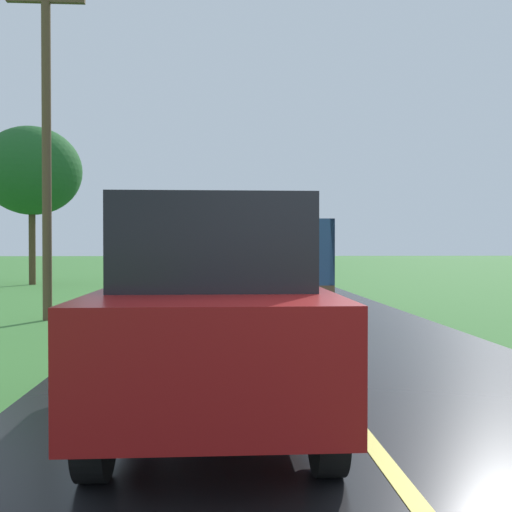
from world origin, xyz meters
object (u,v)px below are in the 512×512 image
object	(u,v)px
following_car	(214,310)
utility_pole_roadside	(47,140)
roadside_tree_near_left	(32,171)
banana_truck_near	(252,253)

from	to	relation	value
following_car	utility_pole_roadside	bearing A→B (deg)	114.67
utility_pole_roadside	roadside_tree_near_left	xyz separation A→B (m)	(-4.19, 12.52, 0.88)
utility_pole_roadside	banana_truck_near	bearing A→B (deg)	0.70
banana_truck_near	utility_pole_roadside	distance (m)	5.16
banana_truck_near	following_car	size ratio (longest dim) A/B	1.42
banana_truck_near	following_car	xyz separation A→B (m)	(-0.78, -8.20, -0.40)
banana_truck_near	roadside_tree_near_left	size ratio (longest dim) A/B	0.87
banana_truck_near	following_car	distance (m)	8.25
banana_truck_near	utility_pole_roadside	bearing A→B (deg)	-179.30
banana_truck_near	roadside_tree_near_left	distance (m)	15.57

